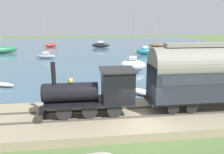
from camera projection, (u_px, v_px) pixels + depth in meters
The scene contains 15 objects.
ground_plane at pixel (140, 130), 13.29m from camera, with size 200.00×200.00×0.00m, color #516B38.
harbor_water at pixel (97, 48), 56.11m from camera, with size 80.00×80.00×0.01m.
rail_embankment at pixel (135, 116), 14.55m from camera, with size 5.65×56.00×0.64m.
steam_locomotive at pixel (97, 90), 13.76m from camera, with size 2.14×6.14×3.43m.
passenger_coach at pixel (221, 73), 14.57m from camera, with size 2.30×9.99×4.45m.
sailboat_gray at pixel (46, 56), 39.38m from camera, with size 1.51×3.51×7.03m.
sailboat_white at pixel (133, 65), 29.58m from camera, with size 2.45×3.74×7.66m.
sailboat_black at pixel (101, 45), 56.69m from camera, with size 1.49×4.63×9.46m.
sailboat_teal at pixel (145, 51), 44.11m from camera, with size 1.53×3.55×5.38m.
sailboat_green at pixel (2, 50), 45.78m from camera, with size 4.59×6.39×7.54m.
sailboat_brown at pixel (158, 45), 58.15m from camera, with size 2.16×4.91×9.06m.
sailboat_red at pixel (50, 45), 57.93m from camera, with size 3.08×3.77×5.57m.
rowboat_near_shore at pixel (2, 84), 22.17m from camera, with size 1.84×2.95×0.45m.
rowboat_off_pier at pixel (142, 92), 19.67m from camera, with size 2.85×2.57×0.50m.
rowboat_mid_harbor at pixel (204, 76), 26.14m from camera, with size 2.20×2.06×0.34m.
Camera 1 is at (-11.79, 3.24, 6.35)m, focal length 35.00 mm.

